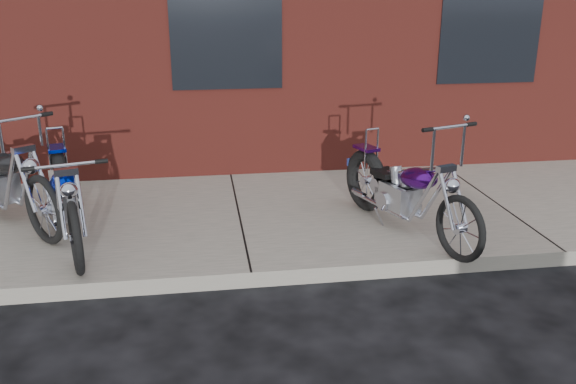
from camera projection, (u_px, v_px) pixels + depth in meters
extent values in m
plane|color=black|center=(252.00, 288.00, 5.41)|extent=(120.00, 120.00, 0.00)
cube|color=gray|center=(239.00, 220.00, 6.79)|extent=(22.00, 3.00, 0.15)
torus|color=black|center=(373.00, 184.00, 6.66)|extent=(0.35, 0.70, 0.70)
torus|color=black|center=(471.00, 234.00, 5.39)|extent=(0.26, 0.62, 0.63)
cube|color=#A4A4A4|center=(408.00, 201.00, 6.14)|extent=(0.38, 0.45, 0.29)
ellipsoid|color=#400C6B|center=(428.00, 182.00, 5.82)|extent=(0.41, 0.58, 0.30)
cube|color=black|center=(394.00, 177.00, 6.29)|extent=(0.31, 0.33, 0.06)
cylinder|color=#B7B8C7|center=(464.00, 203.00, 5.41)|extent=(0.13, 0.28, 0.52)
cylinder|color=#B7B8C7|center=(461.00, 130.00, 5.30)|extent=(0.51, 0.20, 0.03)
cylinder|color=#B7B8C7|center=(379.00, 153.00, 6.47)|extent=(0.03, 0.03, 0.46)
cylinder|color=#B7B8C7|center=(404.00, 205.00, 6.41)|extent=(0.32, 0.84, 0.05)
torus|color=black|center=(62.00, 187.00, 6.50)|extent=(0.33, 0.74, 0.73)
torus|color=black|center=(77.00, 244.00, 5.13)|extent=(0.24, 0.65, 0.66)
cube|color=#A4A4A4|center=(67.00, 207.00, 5.94)|extent=(0.38, 0.47, 0.30)
ellipsoid|color=#011AB9|center=(66.00, 186.00, 5.60)|extent=(0.40, 0.61, 0.31)
cube|color=silver|center=(63.00, 180.00, 6.11)|extent=(0.31, 0.34, 0.06)
cylinder|color=#B7B8C7|center=(73.00, 210.00, 5.16)|extent=(0.12, 0.29, 0.55)
cylinder|color=#B7B8C7|center=(67.00, 169.00, 5.16)|extent=(0.55, 0.18, 0.03)
cylinder|color=#B7B8C7|center=(58.00, 154.00, 6.31)|extent=(0.03, 0.03, 0.49)
cylinder|color=#B7B8C7|center=(79.00, 210.00, 6.22)|extent=(0.29, 0.89, 0.05)
torus|color=black|center=(52.00, 214.00, 5.78)|extent=(0.50, 0.58, 0.70)
cube|color=#A4A4A4|center=(5.00, 189.00, 6.40)|extent=(0.50, 0.52, 0.32)
ellipsoid|color=black|center=(14.00, 166.00, 6.11)|extent=(0.59, 0.63, 0.33)
cylinder|color=#B7B8C7|center=(42.00, 183.00, 5.77)|extent=(0.23, 0.27, 0.58)
cylinder|color=#B7B8C7|center=(27.00, 120.00, 5.67)|extent=(0.48, 0.40, 0.03)
cylinder|color=#B7B8C7|center=(9.00, 194.00, 6.69)|extent=(0.65, 0.78, 0.05)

